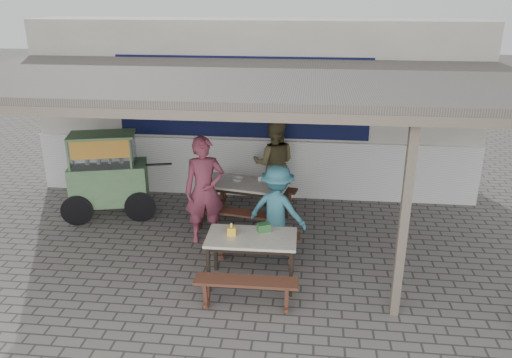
{
  "coord_description": "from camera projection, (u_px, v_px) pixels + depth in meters",
  "views": [
    {
      "loc": [
        1.16,
        -6.64,
        3.98
      ],
      "look_at": [
        0.31,
        0.9,
        1.14
      ],
      "focal_mm": 35.0,
      "sensor_mm": 36.0,
      "label": 1
    }
  ],
  "objects": [
    {
      "name": "vendor_cart",
      "position": [
        107.0,
        172.0,
        9.23
      ],
      "size": [
        1.89,
        1.14,
        1.6
      ],
      "rotation": [
        0.0,
        0.0,
        0.26
      ],
      "color": "#6F9462",
      "rests_on": "ground"
    },
    {
      "name": "donation_box",
      "position": [
        264.0,
        228.0,
        7.18
      ],
      "size": [
        0.22,
        0.18,
        0.12
      ],
      "primitive_type": "cube",
      "rotation": [
        0.0,
        0.0,
        0.4
      ],
      "color": "#2E6833",
      "rests_on": "table_right"
    },
    {
      "name": "bench_right_wall",
      "position": [
        256.0,
        241.0,
        7.81
      ],
      "size": [
        1.38,
        0.3,
        0.45
      ],
      "rotation": [
        0.0,
        0.0,
        0.02
      ],
      "color": "brown",
      "rests_on": "ground"
    },
    {
      "name": "condiment_jar",
      "position": [
        260.0,
        178.0,
        9.13
      ],
      "size": [
        0.08,
        0.08,
        0.08
      ],
      "primitive_type": "cylinder",
      "color": "silver",
      "rests_on": "table_left"
    },
    {
      "name": "patron_wall_side",
      "position": [
        274.0,
        163.0,
        9.71
      ],
      "size": [
        0.86,
        0.68,
        1.72
      ],
      "primitive_type": "imported",
      "rotation": [
        0.0,
        0.0,
        3.18
      ],
      "color": "brown",
      "rests_on": "ground"
    },
    {
      "name": "patron_right_table",
      "position": [
        277.0,
        210.0,
        7.93
      ],
      "size": [
        1.09,
        0.84,
        1.48
      ],
      "primitive_type": "imported",
      "rotation": [
        0.0,
        0.0,
        2.8
      ],
      "color": "teal",
      "rests_on": "ground"
    },
    {
      "name": "ground",
      "position": [
        230.0,
        268.0,
        7.7
      ],
      "size": [
        60.0,
        60.0,
        0.0
      ],
      "primitive_type": "plane",
      "color": "#615D58",
      "rests_on": "ground"
    },
    {
      "name": "warung_roof",
      "position": [
        237.0,
        82.0,
        7.58
      ],
      "size": [
        9.0,
        4.21,
        2.81
      ],
      "color": "#5A534D",
      "rests_on": "ground"
    },
    {
      "name": "condiment_bowl",
      "position": [
        238.0,
        179.0,
        9.15
      ],
      "size": [
        0.25,
        0.25,
        0.05
      ],
      "primitive_type": "imported",
      "rotation": [
        0.0,
        0.0,
        -0.3
      ],
      "color": "white",
      "rests_on": "table_left"
    },
    {
      "name": "table_right",
      "position": [
        252.0,
        241.0,
        7.08
      ],
      "size": [
        1.28,
        0.73,
        0.75
      ],
      "rotation": [
        0.0,
        0.0,
        0.02
      ],
      "color": "silver",
      "rests_on": "ground"
    },
    {
      "name": "bench_left_street",
      "position": [
        234.0,
        217.0,
        8.64
      ],
      "size": [
        1.66,
        0.58,
        0.45
      ],
      "rotation": [
        0.0,
        0.0,
        -0.19
      ],
      "color": "brown",
      "rests_on": "ground"
    },
    {
      "name": "bench_right_street",
      "position": [
        246.0,
        288.0,
        6.58
      ],
      "size": [
        1.38,
        0.3,
        0.45
      ],
      "rotation": [
        0.0,
        0.0,
        0.02
      ],
      "color": "brown",
      "rests_on": "ground"
    },
    {
      "name": "table_left",
      "position": [
        245.0,
        186.0,
        9.08
      ],
      "size": [
        1.66,
        1.03,
        0.75
      ],
      "rotation": [
        0.0,
        0.0,
        -0.19
      ],
      "color": "silver",
      "rests_on": "ground"
    },
    {
      "name": "patron_street_side",
      "position": [
        205.0,
        190.0,
        8.25
      ],
      "size": [
        0.76,
        0.61,
        1.83
      ],
      "primitive_type": "imported",
      "rotation": [
        0.0,
        0.0,
        0.3
      ],
      "color": "brown",
      "rests_on": "ground"
    },
    {
      "name": "back_wall",
      "position": [
        256.0,
        108.0,
        10.42
      ],
      "size": [
        9.0,
        1.28,
        3.5
      ],
      "color": "silver",
      "rests_on": "ground"
    },
    {
      "name": "bench_left_wall",
      "position": [
        255.0,
        191.0,
        9.75
      ],
      "size": [
        1.66,
        0.58,
        0.45
      ],
      "rotation": [
        0.0,
        0.0,
        -0.19
      ],
      "color": "brown",
      "rests_on": "ground"
    },
    {
      "name": "tissue_box",
      "position": [
        231.0,
        231.0,
        7.08
      ],
      "size": [
        0.14,
        0.14,
        0.12
      ],
      "primitive_type": "cube",
      "rotation": [
        0.0,
        0.0,
        0.14
      ],
      "color": "yellow",
      "rests_on": "table_right"
    }
  ]
}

